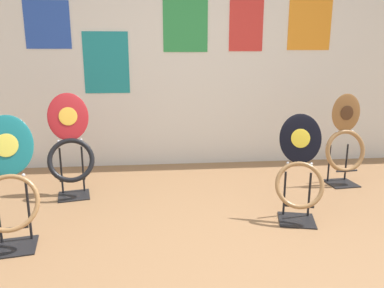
{
  "coord_description": "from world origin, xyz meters",
  "views": [
    {
      "loc": [
        -0.41,
        -1.99,
        1.3
      ],
      "look_at": [
        -0.1,
        1.11,
        0.55
      ],
      "focal_mm": 35.0,
      "sensor_mm": 36.0,
      "label": 1
    }
  ],
  "objects_px": {
    "toilet_seat_display_woodgrain": "(345,144)",
    "toilet_seat_display_crimson_swirl": "(70,148)",
    "toilet_seat_display_teal_sax": "(9,185)",
    "toilet_seat_display_jazz_black": "(299,173)"
  },
  "relations": [
    {
      "from": "toilet_seat_display_woodgrain",
      "to": "toilet_seat_display_crimson_swirl",
      "type": "relative_size",
      "value": 0.97
    },
    {
      "from": "toilet_seat_display_crimson_swirl",
      "to": "toilet_seat_display_teal_sax",
      "type": "xyz_separation_m",
      "value": [
        -0.21,
        -0.94,
        -0.01
      ]
    },
    {
      "from": "toilet_seat_display_woodgrain",
      "to": "toilet_seat_display_teal_sax",
      "type": "distance_m",
      "value": 3.04
    },
    {
      "from": "toilet_seat_display_crimson_swirl",
      "to": "toilet_seat_display_jazz_black",
      "type": "height_order",
      "value": "toilet_seat_display_crimson_swirl"
    },
    {
      "from": "toilet_seat_display_crimson_swirl",
      "to": "toilet_seat_display_teal_sax",
      "type": "bearing_deg",
      "value": -102.58
    },
    {
      "from": "toilet_seat_display_woodgrain",
      "to": "toilet_seat_display_jazz_black",
      "type": "bearing_deg",
      "value": -135.15
    },
    {
      "from": "toilet_seat_display_crimson_swirl",
      "to": "toilet_seat_display_teal_sax",
      "type": "relative_size",
      "value": 1.06
    },
    {
      "from": "toilet_seat_display_crimson_swirl",
      "to": "toilet_seat_display_jazz_black",
      "type": "relative_size",
      "value": 1.13
    },
    {
      "from": "toilet_seat_display_woodgrain",
      "to": "toilet_seat_display_teal_sax",
      "type": "relative_size",
      "value": 1.02
    },
    {
      "from": "toilet_seat_display_woodgrain",
      "to": "toilet_seat_display_jazz_black",
      "type": "distance_m",
      "value": 1.09
    }
  ]
}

